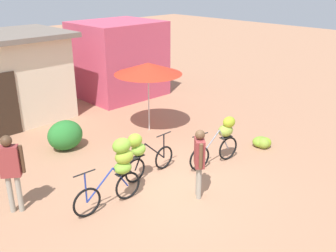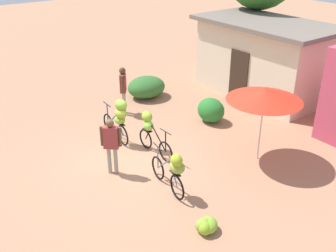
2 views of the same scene
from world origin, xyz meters
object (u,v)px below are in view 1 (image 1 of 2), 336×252
object	(u,v)px
market_umbrella	(148,68)
banana_pile_on_ground	(263,142)
bicycle_center_loaded	(222,137)
bicycle_near_pile	(142,152)
bicycle_leftmost	(119,165)
person_bystander	(199,157)
person_vendor	(10,166)
shop_pink	(118,59)

from	to	relation	value
market_umbrella	banana_pile_on_ground	size ratio (longest dim) A/B	3.25
bicycle_center_loaded	market_umbrella	bearing A→B (deg)	87.74
bicycle_near_pile	bicycle_center_loaded	size ratio (longest dim) A/B	0.97
bicycle_leftmost	person_bystander	xyz separation A→B (m)	(1.40, -1.06, 0.10)
bicycle_leftmost	bicycle_near_pile	world-z (taller)	bicycle_leftmost
market_umbrella	bicycle_center_loaded	world-z (taller)	market_umbrella
person_bystander	market_umbrella	bearing A→B (deg)	63.68
market_umbrella	bicycle_center_loaded	size ratio (longest dim) A/B	1.32
person_vendor	bicycle_center_loaded	bearing A→B (deg)	-17.38
bicycle_near_pile	person_vendor	distance (m)	2.98
market_umbrella	person_bystander	size ratio (longest dim) A/B	1.35
bicycle_leftmost	person_vendor	bearing A→B (deg)	145.64
bicycle_leftmost	person_vendor	distance (m)	2.21
person_vendor	person_bystander	bearing A→B (deg)	-35.58
bicycle_leftmost	person_vendor	world-z (taller)	person_vendor
shop_pink	bicycle_center_loaded	distance (m)	7.18
bicycle_near_pile	person_vendor	bearing A→B (deg)	164.75
bicycle_center_loaded	person_bystander	xyz separation A→B (m)	(-1.76, -0.74, 0.27)
shop_pink	banana_pile_on_ground	world-z (taller)	shop_pink
bicycle_leftmost	banana_pile_on_ground	bearing A→B (deg)	-7.19
bicycle_leftmost	bicycle_near_pile	distance (m)	1.15
banana_pile_on_ground	person_bystander	distance (m)	3.47
bicycle_leftmost	bicycle_center_loaded	size ratio (longest dim) A/B	1.01
bicycle_leftmost	person_bystander	size ratio (longest dim) A/B	1.03
bicycle_near_pile	shop_pink	bearing A→B (deg)	56.82
market_umbrella	bicycle_near_pile	world-z (taller)	market_umbrella
shop_pink	bicycle_leftmost	world-z (taller)	shop_pink
shop_pink	banana_pile_on_ground	xyz separation A→B (m)	(-0.29, -7.17, -1.33)
shop_pink	market_umbrella	distance (m)	4.25
bicycle_leftmost	bicycle_near_pile	size ratio (longest dim) A/B	1.05
bicycle_near_pile	person_vendor	size ratio (longest dim) A/B	0.92
market_umbrella	person_vendor	size ratio (longest dim) A/B	1.26
shop_pink	market_umbrella	bearing A→B (deg)	-114.57
shop_pink	market_umbrella	world-z (taller)	shop_pink
shop_pink	person_bystander	world-z (taller)	shop_pink
market_umbrella	bicycle_near_pile	size ratio (longest dim) A/B	1.37
market_umbrella	person_vendor	distance (m)	5.40
banana_pile_on_ground	bicycle_near_pile	bearing A→B (deg)	164.01
market_umbrella	bicycle_center_loaded	distance (m)	3.32
market_umbrella	banana_pile_on_ground	bearing A→B (deg)	-66.34
banana_pile_on_ground	person_vendor	distance (m)	6.87
shop_pink	person_bystander	bearing A→B (deg)	-115.45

